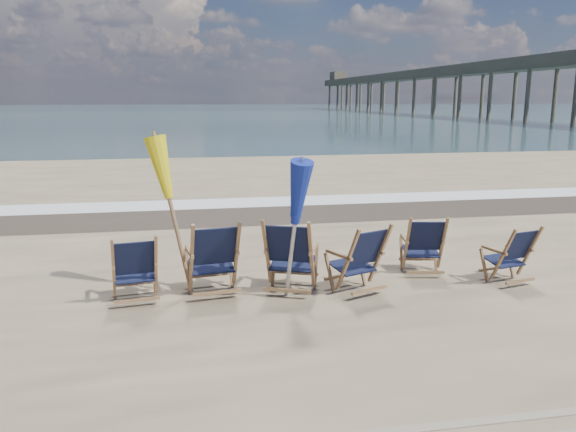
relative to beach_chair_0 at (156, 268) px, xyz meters
name	(u,v)px	position (x,y,z in m)	size (l,w,h in m)	color
ocean	(190,110)	(1.96, 126.79, -0.48)	(400.00, 400.00, 0.00)	#37555C
surf_foam	(246,202)	(1.96, 7.09, -0.48)	(200.00, 1.40, 0.01)	silver
wet_sand_strip	(253,214)	(1.96, 5.59, -0.48)	(200.00, 2.60, 0.00)	#42362A
beach_chair_0	(156,268)	(0.00, 0.00, 0.00)	(0.62, 0.69, 0.96)	black
beach_chair_1	(237,257)	(1.08, 0.08, 0.07)	(0.70, 0.79, 1.10)	black
beach_chair_2	(311,258)	(2.07, -0.16, 0.07)	(0.71, 0.80, 1.11)	black
beach_chair_3	(380,257)	(3.06, -0.13, 0.03)	(0.65, 0.73, 1.02)	black
beach_chair_4	(442,246)	(4.23, 0.35, 0.00)	(0.62, 0.70, 0.97)	black
beach_chair_5	(530,253)	(5.34, -0.17, -0.03)	(0.58, 0.65, 0.90)	black
umbrella_yellow	(173,174)	(0.26, 0.33, 1.19)	(0.30, 0.30, 2.20)	olive
umbrella_blue	(293,195)	(1.78, -0.33, 0.98)	(0.30, 0.30, 1.97)	#A5A5AD
fishing_pier	(452,85)	(39.96, 72.79, 4.17)	(4.40, 140.00, 9.30)	brown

